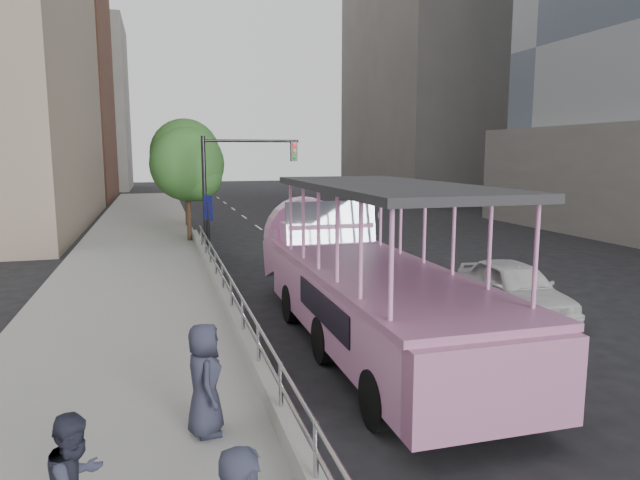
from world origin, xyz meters
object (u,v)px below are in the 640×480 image
traffic_signal (232,176)px  street_tree_near (190,167)px  street_tree_far (187,156)px  duck_boat (359,281)px  car (514,288)px  parking_sign (209,224)px  pedestrian_far (205,379)px

traffic_signal → street_tree_near: bearing=115.0°
street_tree_near → street_tree_far: 6.02m
duck_boat → street_tree_near: bearing=101.4°
car → parking_sign: 11.36m
parking_sign → street_tree_near: (-0.30, 6.20, 2.00)m
duck_boat → pedestrian_far: bearing=-132.2°
street_tree_near → traffic_signal: bearing=-65.0°
traffic_signal → street_tree_far: 9.57m
pedestrian_far → street_tree_far: bearing=-4.8°
car → parking_sign: parking_sign is taller
pedestrian_far → street_tree_far: (1.14, 25.76, 3.15)m
traffic_signal → street_tree_near: street_tree_near is taller
pedestrian_far → street_tree_far: street_tree_far is taller
pedestrian_far → traffic_signal: 16.69m
car → street_tree_far: (-7.79, 20.51, 3.55)m
car → pedestrian_far: pedestrian_far is taller
parking_sign → street_tree_far: (-0.10, 12.20, 2.49)m
parking_sign → traffic_signal: (1.29, 2.78, 1.68)m
car → street_tree_far: size_ratio=0.69×
duck_boat → pedestrian_far: 6.01m
parking_sign → street_tree_far: street_tree_far is taller
traffic_signal → street_tree_far: bearing=98.4°
pedestrian_far → street_tree_near: size_ratio=0.30×
pedestrian_far → street_tree_far: 25.98m
duck_boat → pedestrian_far: (-4.03, -4.44, -0.28)m
duck_boat → car: bearing=9.4°
parking_sign → traffic_signal: traffic_signal is taller
street_tree_near → pedestrian_far: bearing=-92.7°
car → street_tree_far: 22.22m
car → pedestrian_far: (-8.94, -5.26, 0.40)m
car → street_tree_near: 16.84m
pedestrian_far → street_tree_near: (0.94, 19.76, 2.66)m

